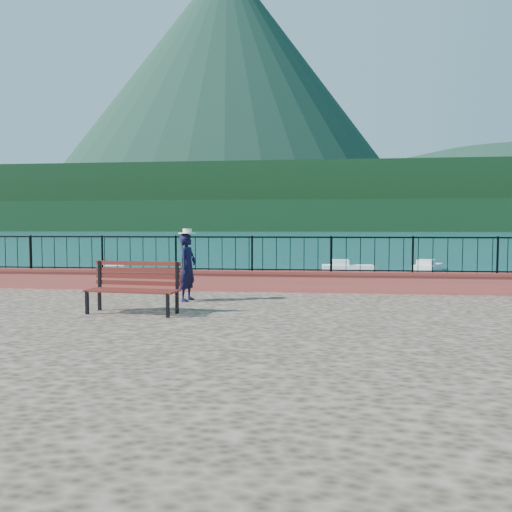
% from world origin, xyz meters
% --- Properties ---
extents(ground, '(2000.00, 2000.00, 0.00)m').
position_xyz_m(ground, '(0.00, 0.00, 0.00)').
color(ground, '#19596B').
rests_on(ground, ground).
extents(promenade, '(30.00, 20.00, 1.20)m').
position_xyz_m(promenade, '(0.00, -6.00, 0.60)').
color(promenade, '#332821').
rests_on(promenade, ground).
extents(parapet, '(28.00, 0.46, 0.58)m').
position_xyz_m(parapet, '(0.00, 3.70, 1.49)').
color(parapet, '#AC4F3E').
rests_on(parapet, promenade).
extents(railing, '(27.00, 0.05, 0.95)m').
position_xyz_m(railing, '(0.00, 3.70, 2.25)').
color(railing, black).
rests_on(railing, parapet).
extents(dock, '(2.00, 16.00, 0.30)m').
position_xyz_m(dock, '(-2.00, 12.00, 0.15)').
color(dock, '#2D231C').
rests_on(dock, ground).
extents(far_forest, '(900.00, 60.00, 18.00)m').
position_xyz_m(far_forest, '(0.00, 300.00, 9.00)').
color(far_forest, black).
rests_on(far_forest, ground).
extents(foothills, '(900.00, 120.00, 44.00)m').
position_xyz_m(foothills, '(0.00, 360.00, 22.00)').
color(foothills, black).
rests_on(foothills, ground).
extents(volcano, '(560.00, 560.00, 380.00)m').
position_xyz_m(volcano, '(-120.00, 700.00, 190.00)').
color(volcano, '#142D23').
rests_on(volcano, ground).
extents(park_bench, '(2.01, 0.84, 1.09)m').
position_xyz_m(park_bench, '(-2.35, -0.17, 1.52)').
color(park_bench, black).
rests_on(park_bench, promenade).
extents(person, '(0.52, 0.67, 1.66)m').
position_xyz_m(person, '(-1.65, 1.71, 2.03)').
color(person, black).
rests_on(person, promenade).
extents(hat, '(0.44, 0.44, 0.12)m').
position_xyz_m(hat, '(-1.65, 1.71, 2.92)').
color(hat, white).
rests_on(hat, person).
extents(boat_0, '(3.86, 2.16, 0.80)m').
position_xyz_m(boat_0, '(-7.94, 7.16, 0.40)').
color(boat_0, silver).
rests_on(boat_0, ground).
extents(boat_1, '(3.60, 1.69, 0.80)m').
position_xyz_m(boat_1, '(5.81, 11.22, 0.40)').
color(boat_1, silver).
rests_on(boat_1, ground).
extents(boat_2, '(3.32, 3.21, 0.80)m').
position_xyz_m(boat_2, '(7.66, 12.91, 0.40)').
color(boat_2, silver).
rests_on(boat_2, ground).
extents(boat_3, '(3.62, 2.62, 0.80)m').
position_xyz_m(boat_3, '(-9.62, 17.71, 0.40)').
color(boat_3, silver).
rests_on(boat_3, ground).
extents(boat_4, '(3.39, 1.30, 0.80)m').
position_xyz_m(boat_4, '(3.76, 23.81, 0.40)').
color(boat_4, white).
rests_on(boat_4, ground).
extents(boat_5, '(2.68, 3.69, 0.80)m').
position_xyz_m(boat_5, '(9.30, 25.10, 0.40)').
color(boat_5, silver).
rests_on(boat_5, ground).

